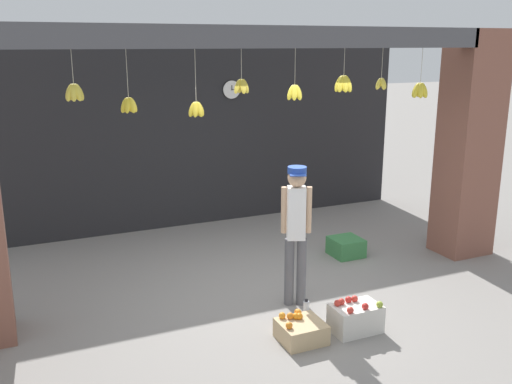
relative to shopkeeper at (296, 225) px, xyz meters
name	(u,v)px	position (x,y,z in m)	size (l,w,h in m)	color
ground_plane	(272,297)	(-0.16, 0.28, -0.96)	(60.00, 60.00, 0.00)	gray
shop_back_wall	(189,131)	(-0.16, 3.44, 0.60)	(7.64, 0.12, 3.13)	#232326
shop_pillar_right	(469,145)	(3.01, 0.58, 0.60)	(0.70, 0.60, 3.13)	brown
storefront_awning	(270,42)	(-0.15, 0.39, 1.99)	(5.74, 0.27, 0.95)	#4C4C51
shopkeeper	(296,225)	(0.00, 0.00, 0.00)	(0.32, 0.30, 1.63)	#56565B
fruit_crate_oranges	(301,331)	(-0.34, -0.77, -0.85)	(0.45, 0.42, 0.27)	tan
fruit_crate_apples	(355,318)	(0.28, -0.83, -0.81)	(0.51, 0.34, 0.36)	silver
produce_box_green	(346,247)	(1.40, 1.10, -0.83)	(0.42, 0.43, 0.26)	#387A42
water_bottle	(306,310)	(-0.06, -0.38, -0.85)	(0.06, 0.06, 0.23)	silver
wall_clock	(232,90)	(0.56, 3.36, 1.25)	(0.31, 0.03, 0.31)	black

